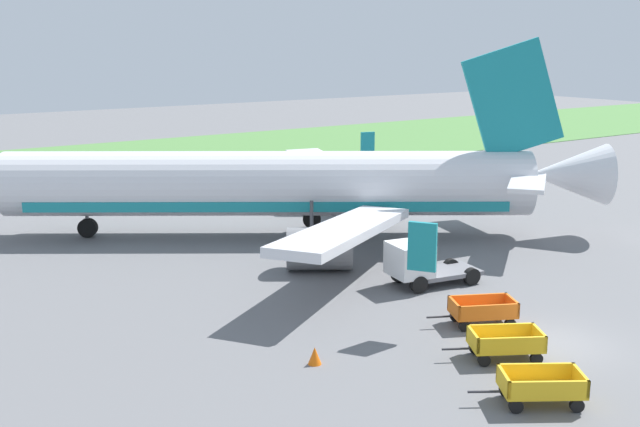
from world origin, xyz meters
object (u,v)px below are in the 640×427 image
object	(u,v)px
airplane	(286,185)
baggage_cart_nearest	(541,386)
baggage_cart_second_in_row	(505,343)
traffic_cone_near_plane	(315,356)
service_truck_beside_carts	(419,263)
baggage_cart_third_in_row	(482,311)

from	to	relation	value
airplane	baggage_cart_nearest	distance (m)	22.80
baggage_cart_second_in_row	traffic_cone_near_plane	distance (m)	6.80
baggage_cart_second_in_row	service_truck_beside_carts	distance (m)	8.53
baggage_cart_nearest	baggage_cart_second_in_row	xyz separation A→B (m)	(1.70, 3.02, 0.00)
baggage_cart_nearest	baggage_cart_third_in_row	bearing A→B (deg)	59.22
baggage_cart_third_in_row	traffic_cone_near_plane	size ratio (longest dim) A/B	5.56
baggage_cart_nearest	service_truck_beside_carts	distance (m)	11.95
baggage_cart_second_in_row	baggage_cart_third_in_row	world-z (taller)	same
baggage_cart_second_in_row	baggage_cart_third_in_row	distance (m)	3.31
baggage_cart_nearest	baggage_cart_second_in_row	bearing A→B (deg)	60.51
baggage_cart_nearest	service_truck_beside_carts	world-z (taller)	service_truck_beside_carts
airplane	baggage_cart_nearest	world-z (taller)	airplane
airplane	traffic_cone_near_plane	size ratio (longest dim) A/B	52.47
baggage_cart_nearest	baggage_cart_third_in_row	distance (m)	6.77
traffic_cone_near_plane	airplane	bearing A→B (deg)	61.48
traffic_cone_near_plane	baggage_cart_third_in_row	bearing A→B (deg)	-4.74
baggage_cart_second_in_row	service_truck_beside_carts	bearing A→B (deg)	69.75
baggage_cart_third_in_row	traffic_cone_near_plane	xyz separation A→B (m)	(-7.62, 0.63, -0.29)
service_truck_beside_carts	baggage_cart_nearest	bearing A→B (deg)	-112.92
service_truck_beside_carts	traffic_cone_near_plane	size ratio (longest dim) A/B	7.31
baggage_cart_second_in_row	traffic_cone_near_plane	world-z (taller)	baggage_cart_second_in_row
airplane	baggage_cart_second_in_row	size ratio (longest dim) A/B	9.60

